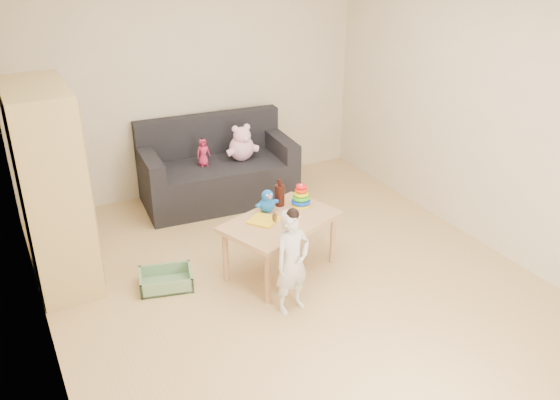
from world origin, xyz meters
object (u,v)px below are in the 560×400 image
play_table (281,245)px  toddler (292,263)px  wardrobe (51,188)px  sofa (219,182)px

play_table → toddler: toddler is taller
wardrobe → toddler: bearing=-40.6°
sofa → wardrobe: bearing=-150.3°
wardrobe → sofa: (1.81, 0.85, -0.64)m
toddler → wardrobe: bearing=129.3°
wardrobe → toddler: size_ratio=2.02×
sofa → play_table: play_table is taller
play_table → toddler: bearing=-108.4°
sofa → play_table: 1.63m
wardrobe → sofa: wardrobe is taller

